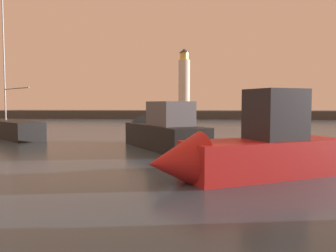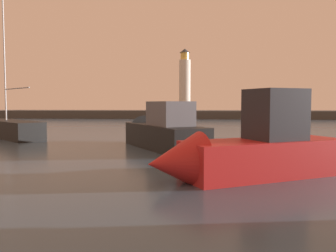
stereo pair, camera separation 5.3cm
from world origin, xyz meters
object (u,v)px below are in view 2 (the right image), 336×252
motorboat_2 (246,151)px  motorboat_0 (158,131)px  lighthouse (185,81)px  sailboat_moored (10,128)px

motorboat_2 → motorboat_0: bearing=116.4°
lighthouse → motorboat_2: bearing=-85.0°
motorboat_2 → sailboat_moored: size_ratio=0.52×
lighthouse → sailboat_moored: 40.45m
motorboat_2 → sailboat_moored: 21.92m
motorboat_0 → lighthouse: bearing=90.1°
lighthouse → sailboat_moored: sailboat_moored is taller
sailboat_moored → lighthouse: bearing=71.7°
motorboat_2 → sailboat_moored: (-17.06, 13.76, -0.27)m
lighthouse → motorboat_0: 43.25m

